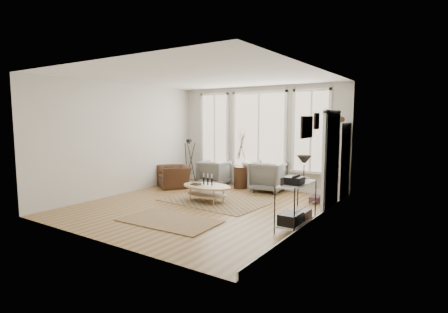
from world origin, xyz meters
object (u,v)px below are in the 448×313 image
Objects in this scene: armchair_right at (268,176)px; armchair_left at (214,173)px; accent_chair at (174,176)px; side_table at (241,159)px; coffee_table at (206,189)px; low_shelf at (296,200)px; bookcase at (339,162)px.

armchair_left is at bearing -1.45° from armchair_right.
side_table is at bearing 63.74° from accent_chair.
accent_chair reaches higher than coffee_table.
armchair_right is at bearing 179.48° from armchair_left.
low_shelf is 1.37× the size of accent_chair.
accent_chair is at bearing 42.09° from armchair_left.
low_shelf is at bearing 140.35° from armchair_left.
coffee_table is 1.54× the size of armchair_left.
armchair_left is at bearing 145.20° from low_shelf.
bookcase is 1.18× the size of side_table.
armchair_right is 0.95m from side_table.
armchair_left reaches higher than accent_chair.
coffee_table is 0.72× the size of side_table.
armchair_left is at bearing 119.82° from coffee_table.
low_shelf is 0.75× the size of side_table.
armchair_left is 1.00m from side_table.
side_table is at bearing 94.46° from coffee_table.
side_table is 1.82× the size of accent_chair.
coffee_table is at bearing -145.17° from bookcase.
low_shelf is 4.70m from accent_chair.
side_table reaches higher than armchair_right.
coffee_table is 1.40× the size of armchair_right.
bookcase is at bearing 88.72° from low_shelf.
side_table reaches higher than coffee_table.
armchair_right reaches higher than accent_chair.
low_shelf is at bearing -15.29° from coffee_table.
armchair_right is 2.74m from accent_chair.
bookcase is 4.60m from accent_chair.
coffee_table is 2.05m from armchair_right.
coffee_table is 2.06m from accent_chair.
low_shelf is 4.37m from armchair_left.
bookcase reaches higher than armchair_right.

